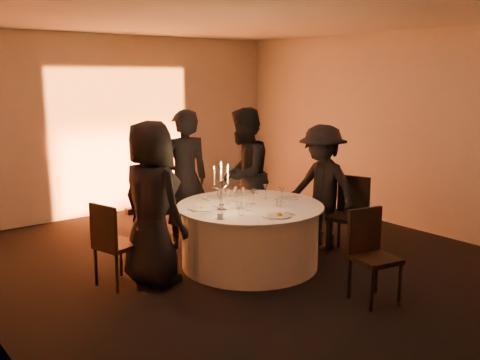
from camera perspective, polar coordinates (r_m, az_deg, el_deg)
floor at (r=6.77m, az=1.05°, el=-9.02°), size 7.00×7.00×0.00m
ceiling at (r=6.39m, az=1.15°, el=17.14°), size 7.00×7.00×0.00m
wall_back at (r=9.38m, az=-12.53°, el=5.77°), size 7.00×0.00×7.00m
wall_right at (r=8.61m, az=16.90°, el=5.10°), size 0.00×7.00×7.00m
uplighter_fixture at (r=9.35m, az=-11.36°, el=-3.22°), size 0.25×0.12×0.10m
banquet_table at (r=6.65m, az=1.06°, el=-5.90°), size 1.80×1.80×0.77m
chair_left at (r=6.11m, az=-13.49°, el=-6.25°), size 0.51×0.51×0.96m
chair_back_left at (r=7.62m, az=-7.68°, el=-2.71°), size 0.47×0.47×0.93m
chair_back_right at (r=8.23m, az=0.19°, el=-1.91°), size 0.52×0.52×0.85m
chair_right at (r=7.25m, az=11.62°, el=-3.14°), size 0.56×0.56×1.01m
chair_front at (r=5.78m, az=13.76°, el=-7.21°), size 0.50×0.50×0.96m
guest_left at (r=6.04m, az=-9.42°, el=-2.48°), size 0.75×1.00×1.85m
guest_back_left at (r=7.29m, az=-5.96°, el=0.10°), size 0.76×0.58×1.89m
guest_back_right at (r=7.55m, az=0.40°, el=0.56°), size 1.16×1.11×1.89m
guest_right at (r=7.26m, az=8.73°, el=-0.82°), size 0.70×1.13×1.69m
plate_left at (r=6.35m, az=-3.96°, el=-2.97°), size 0.36×0.30×0.08m
plate_back_left at (r=6.91m, az=-2.58°, el=-1.88°), size 0.36×0.25×0.01m
plate_back_right at (r=7.08m, az=0.41°, el=-1.55°), size 0.35×0.29×0.01m
plate_right at (r=6.90m, az=5.19°, el=-1.94°), size 0.36×0.25×0.01m
plate_front at (r=6.02m, az=4.18°, el=-3.75°), size 0.36×0.27×0.08m
coffee_cup at (r=5.92m, az=-2.13°, el=-3.86°), size 0.11×0.11×0.07m
candelabra at (r=6.22m, az=-2.01°, el=-1.47°), size 0.25×0.12×0.59m
wine_glass_a at (r=6.63m, az=0.20°, el=-1.27°), size 0.07×0.07×0.19m
wine_glass_b at (r=6.84m, az=2.75°, el=-0.90°), size 0.07×0.07×0.19m
wine_glass_c at (r=6.55m, az=1.47°, el=-1.43°), size 0.07×0.07×0.19m
wine_glass_d at (r=6.70m, az=4.47°, el=-1.16°), size 0.07×0.07×0.19m
wine_glass_e at (r=6.51m, az=-1.38°, el=-1.51°), size 0.07×0.07×0.19m
wine_glass_f at (r=6.70m, az=-0.65°, el=-1.15°), size 0.07×0.07×0.19m
wine_glass_g at (r=6.35m, az=-2.22°, el=-1.83°), size 0.07×0.07×0.19m
tumbler_a at (r=6.26m, az=0.94°, el=-2.90°), size 0.07×0.07×0.09m
tumbler_b at (r=6.49m, az=4.16°, el=-2.41°), size 0.07×0.07×0.09m
tumbler_c at (r=6.06m, az=0.12°, el=-3.35°), size 0.07×0.07×0.09m
tumbler_d at (r=6.34m, az=-0.12°, el=-2.71°), size 0.07×0.07×0.09m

